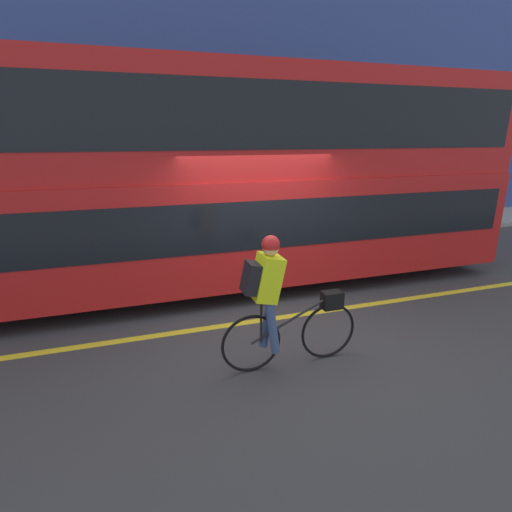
{
  "coord_description": "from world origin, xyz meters",
  "views": [
    {
      "loc": [
        -2.0,
        -5.33,
        2.79
      ],
      "look_at": [
        -0.19,
        0.16,
        1.04
      ],
      "focal_mm": 28.0,
      "sensor_mm": 36.0,
      "label": 1
    }
  ],
  "objects": [
    {
      "name": "sidewalk_curb",
      "position": [
        0.0,
        5.06,
        0.07
      ],
      "size": [
        60.0,
        2.16,
        0.14
      ],
      "color": "gray",
      "rests_on": "ground_plane"
    },
    {
      "name": "trash_bin",
      "position": [
        1.47,
        4.95,
        0.6
      ],
      "size": [
        0.54,
        0.54,
        0.91
      ],
      "color": "#262628",
      "rests_on": "sidewalk_curb"
    },
    {
      "name": "ground_plane",
      "position": [
        0.0,
        0.0,
        0.0
      ],
      "size": [
        80.0,
        80.0,
        0.0
      ],
      "primitive_type": "plane",
      "color": "#38383A"
    },
    {
      "name": "road_center_line",
      "position": [
        0.0,
        0.06,
        0.0
      ],
      "size": [
        50.0,
        0.14,
        0.01
      ],
      "primitive_type": "cube",
      "color": "yellow",
      "rests_on": "ground_plane"
    },
    {
      "name": "building_facade",
      "position": [
        0.0,
        6.29,
        4.59
      ],
      "size": [
        60.0,
        0.3,
        9.17
      ],
      "color": "#33478C",
      "rests_on": "ground_plane"
    },
    {
      "name": "bus",
      "position": [
        -0.2,
        1.85,
        2.14
      ],
      "size": [
        10.67,
        2.55,
        3.89
      ],
      "color": "black",
      "rests_on": "ground_plane"
    },
    {
      "name": "cyclist_on_bike",
      "position": [
        -0.37,
        -1.23,
        0.91
      ],
      "size": [
        1.79,
        0.32,
        1.71
      ],
      "color": "black",
      "rests_on": "ground_plane"
    }
  ]
}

